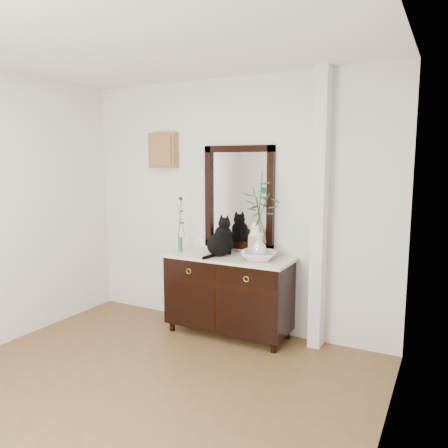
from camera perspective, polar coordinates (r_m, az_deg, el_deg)
The scene contains 11 objects.
ground_plane at distance 3.57m, azimuth -14.95°, elevation -22.99°, with size 3.60×4.00×0.02m, color brown.
wall_back at distance 4.72m, azimuth 0.91°, elevation 2.42°, with size 3.60×0.04×2.70m, color silver.
pilaster at distance 4.29m, azimuth 12.42°, elevation 1.64°, with size 0.12×0.20×2.70m, color silver.
sideboard at distance 4.63m, azimuth 0.58°, elevation -8.76°, with size 1.33×0.52×0.82m.
wall_mirror at distance 4.66m, azimuth 1.93°, elevation 3.44°, with size 0.80×0.06×1.10m.
key_cabinet at distance 5.11m, azimuth -7.94°, elevation 9.51°, with size 0.35×0.10×0.40m, color brown.
cat at distance 4.53m, azimuth -0.51°, elevation -1.64°, with size 0.28×0.35×0.40m, color black, non-canonical shape.
lotus_bowl at distance 4.37m, azimuth 4.58°, elevation -4.14°, with size 0.36×0.36×0.09m, color silver.
vase_branches at distance 4.30m, azimuth 4.65°, elevation 1.17°, with size 0.41×0.41×0.86m, color silver, non-canonical shape.
bud_vase_rose at distance 4.74m, azimuth -5.76°, elevation 0.03°, with size 0.07×0.07×0.61m, color #346C3E, non-canonical shape.
ginger_jar at distance 4.39m, azimuth 4.15°, elevation -2.11°, with size 0.14×0.14×0.39m, color silver, non-canonical shape.
Camera 1 is at (2.13, -2.21, 1.82)m, focal length 35.00 mm.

